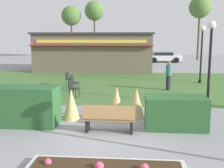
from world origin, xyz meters
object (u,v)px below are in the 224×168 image
Objects in this scene: cafe_chair_west at (73,81)px; parked_car_west_slot at (83,56)px; parked_car_east_slot at (164,57)px; food_kiosk at (95,51)px; person_standing at (169,75)px; lamppost_far at (202,47)px; parked_car_center_slot at (123,57)px; park_bench at (109,118)px; tree_left_bg at (200,8)px; tree_center_bg at (71,16)px; trash_bin at (3,114)px; cafe_chair_east at (69,78)px; tree_right_bg at (94,11)px; lamppost_mid at (210,52)px; cafe_chair_center at (73,87)px.

cafe_chair_west is 18.80m from parked_car_west_slot.
parked_car_east_slot is (9.92, -0.00, 0.00)m from parked_car_west_slot.
food_kiosk reaches higher than person_standing.
parked_car_center_slot is (-5.94, 15.33, -1.77)m from lamppost_far.
tree_left_bg reaches higher than park_bench.
parked_car_center_slot is at bearing -160.61° from tree_left_bg.
tree_center_bg reaches higher than parked_car_west_slot.
parked_car_west_slot is 0.99× the size of parked_car_east_slot.
food_kiosk is at bearing 141.31° from lamppost_far.
trash_bin is 0.86× the size of cafe_chair_east.
cafe_chair_east is at bearing -98.69° from parked_car_center_slot.
tree_right_bg is at bearing 85.17° from parked_car_west_slot.
tree_left_bg is at bearing 72.71° from park_bench.
lamppost_far is 16.53m from parked_car_center_slot.
tree_right_bg is 1.10× the size of tree_center_bg.
lamppost_far is 0.52× the size of tree_center_bg.
parked_car_east_slot is (5.00, -0.01, 0.00)m from parked_car_center_slot.
lamppost_mid is 2.25× the size of person_standing.
tree_right_bg reaches higher than cafe_chair_center.
park_bench is at bearing -8.80° from trash_bin.
parked_car_west_slot is at bearing -131.50° from person_standing.
parked_car_east_slot is (1.50, 18.04, -0.22)m from person_standing.
tree_center_bg is at bearing 110.38° from food_kiosk.
tree_right_bg reaches higher than food_kiosk.
parked_car_west_slot is (-1.72, 25.08, 0.26)m from trash_bin.
tree_right_bg reaches higher than park_bench.
lamppost_mid is (4.19, 4.16, 1.94)m from park_bench.
parked_car_center_slot is 0.53× the size of tree_right_bg.
food_kiosk is (1.03, 16.26, 1.35)m from trash_bin.
parked_car_west_slot is 0.52× the size of tree_left_bg.
trash_bin is 16.35m from food_kiosk.
food_kiosk is 1.43× the size of tree_center_bg.
tree_center_bg reaches higher than lamppost_mid.
cafe_chair_west is 1.44m from cafe_chair_east.
trash_bin is at bearing -156.37° from lamppost_mid.
cafe_chair_center is at bearing 114.41° from park_bench.
lamppost_mid is at bearing -9.50° from cafe_chair_center.
park_bench is 0.45× the size of lamppost_far.
cafe_chair_west is 0.11× the size of tree_right_bg.
parked_car_east_slot is at bearing -0.06° from parked_car_center_slot.
tree_left_bg reaches higher than lamppost_far.
parked_car_east_slot is (-0.94, 15.32, -1.77)m from lamppost_far.
cafe_chair_west reaches higher than trash_bin.
lamppost_far reaches higher than person_standing.
cafe_chair_east is 18.87m from parked_car_east_slot.
person_standing is at bearing 24.77° from cafe_chair_center.
park_bench is 0.40× the size of parked_car_west_slot.
parked_car_center_slot is at bearing 76.16° from food_kiosk.
tree_right_bg reaches higher than cafe_chair_east.
park_bench is at bearing -80.29° from food_kiosk.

